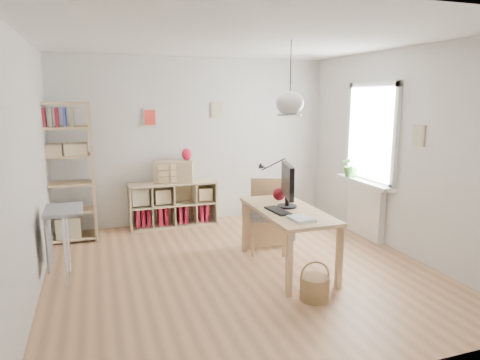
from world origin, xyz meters
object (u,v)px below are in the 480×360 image
object	(u,v)px
desk	(287,217)
cube_shelf	(172,207)
chair	(268,211)
storage_chest	(273,228)
tall_bookshelf	(63,167)
monitor	(287,183)
drawer_chest	(174,172)

from	to	relation	value
desk	cube_shelf	xyz separation A→B (m)	(-1.02, 2.23, -0.36)
chair	storage_chest	bearing A→B (deg)	77.22
tall_bookshelf	monitor	xyz separation A→B (m)	(2.62, -1.86, -0.04)
cube_shelf	monitor	bearing A→B (deg)	-63.84
cube_shelf	drawer_chest	distance (m)	0.60
storage_chest	drawer_chest	size ratio (longest dim) A/B	1.06
desk	chair	bearing A→B (deg)	87.49
drawer_chest	chair	bearing A→B (deg)	-39.07
drawer_chest	cube_shelf	bearing A→B (deg)	157.15
tall_bookshelf	drawer_chest	distance (m)	1.64
cube_shelf	tall_bookshelf	bearing A→B (deg)	-169.81
tall_bookshelf	monitor	distance (m)	3.21
chair	drawer_chest	bearing A→B (deg)	144.30
desk	tall_bookshelf	xyz separation A→B (m)	(-2.59, 1.95, 0.43)
desk	cube_shelf	world-z (taller)	desk
desk	monitor	size ratio (longest dim) A/B	2.50
tall_bookshelf	chair	world-z (taller)	tall_bookshelf
desk	tall_bookshelf	world-z (taller)	tall_bookshelf
desk	storage_chest	world-z (taller)	desk
desk	chair	size ratio (longest dim) A/B	1.55
desk	storage_chest	distance (m)	1.18
tall_bookshelf	storage_chest	distance (m)	3.13
chair	drawer_chest	world-z (taller)	drawer_chest
desk	chair	distance (m)	0.69
tall_bookshelf	drawer_chest	size ratio (longest dim) A/B	3.27
desk	tall_bookshelf	bearing A→B (deg)	142.99
chair	drawer_chest	distance (m)	1.84
storage_chest	drawer_chest	xyz separation A→B (m)	(-1.24, 1.15, 0.72)
desk	chair	world-z (taller)	chair
drawer_chest	storage_chest	bearing A→B (deg)	-25.44
tall_bookshelf	cube_shelf	bearing A→B (deg)	10.19
desk	drawer_chest	size ratio (longest dim) A/B	2.45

